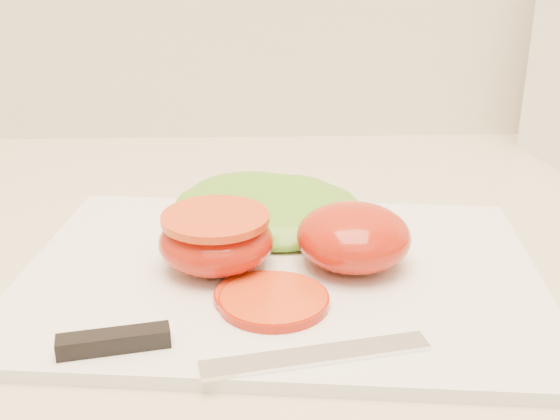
{
  "coord_description": "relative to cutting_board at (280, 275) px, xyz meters",
  "views": [
    {
      "loc": [
        -0.22,
        1.14,
        1.19
      ],
      "look_at": [
        -0.2,
        1.62,
        0.99
      ],
      "focal_mm": 45.0,
      "sensor_mm": 36.0,
      "label": 1
    }
  ],
  "objects": [
    {
      "name": "cutting_board",
      "position": [
        0.0,
        0.0,
        0.0
      ],
      "size": [
        0.42,
        0.32,
        0.01
      ],
      "primitive_type": "cube",
      "rotation": [
        0.0,
        0.0,
        -0.11
      ],
      "color": "white",
      "rests_on": "counter"
    },
    {
      "name": "tomato_half_dome",
      "position": [
        0.06,
        0.01,
        0.03
      ],
      "size": [
        0.09,
        0.09,
        0.05
      ],
      "primitive_type": "ellipsoid",
      "color": "#B7190B",
      "rests_on": "cutting_board"
    },
    {
      "name": "tomato_half_cut",
      "position": [
        -0.05,
        0.01,
        0.03
      ],
      "size": [
        0.09,
        0.09,
        0.04
      ],
      "color": "#B7190B",
      "rests_on": "cutting_board"
    },
    {
      "name": "tomato_slice_0",
      "position": [
        -0.01,
        -0.05,
        0.01
      ],
      "size": [
        0.07,
        0.07,
        0.01
      ],
      "primitive_type": "cylinder",
      "color": "#DF4E20",
      "rests_on": "cutting_board"
    },
    {
      "name": "tomato_slice_1",
      "position": [
        -0.01,
        -0.05,
        0.01
      ],
      "size": [
        0.07,
        0.07,
        0.01
      ],
      "primitive_type": "cylinder",
      "color": "#DF4E20",
      "rests_on": "cutting_board"
    },
    {
      "name": "lettuce_leaf_0",
      "position": [
        -0.01,
        0.08,
        0.02
      ],
      "size": [
        0.19,
        0.16,
        0.03
      ],
      "primitive_type": "ellipsoid",
      "rotation": [
        0.0,
        0.0,
        -0.32
      ],
      "color": "#5A9A28",
      "rests_on": "cutting_board"
    },
    {
      "name": "knife",
      "position": [
        -0.06,
        -0.11,
        0.01
      ],
      "size": [
        0.23,
        0.05,
        0.01
      ],
      "rotation": [
        0.0,
        0.0,
        0.2
      ],
      "color": "silver",
      "rests_on": "cutting_board"
    }
  ]
}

